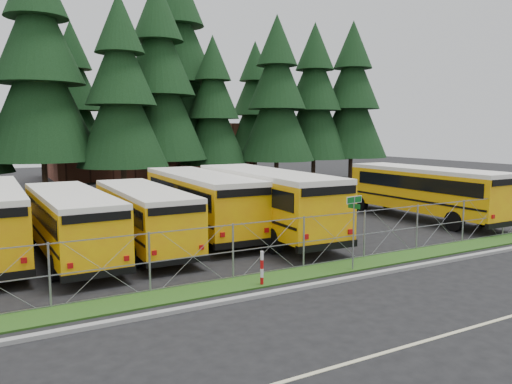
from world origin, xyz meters
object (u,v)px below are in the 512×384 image
(bus_5, at_px, (262,203))
(striped_bollard, at_px, (262,269))
(bus_east, at_px, (421,193))
(street_sign, at_px, (354,217))
(bus_3, at_px, (142,218))
(bus_4, at_px, (198,203))
(bus_2, at_px, (70,225))

(bus_5, bearing_deg, striped_bollard, -117.64)
(bus_east, xyz_separation_m, street_sign, (-10.56, -6.52, 0.50))
(bus_5, distance_m, street_sign, 7.20)
(striped_bollard, bearing_deg, bus_3, 104.79)
(bus_5, bearing_deg, bus_4, 146.67)
(bus_4, distance_m, bus_east, 13.26)
(bus_4, bearing_deg, striped_bollard, -97.15)
(street_sign, xyz_separation_m, striped_bollard, (-3.90, 0.04, -1.43))
(bus_2, xyz_separation_m, bus_3, (3.07, 0.27, -0.02))
(bus_east, bearing_deg, striped_bollard, -156.80)
(bus_2, height_order, bus_3, bus_2)
(street_sign, height_order, striped_bollard, street_sign)
(bus_east, distance_m, street_sign, 12.42)
(bus_5, height_order, street_sign, bus_5)
(bus_2, xyz_separation_m, bus_4, (6.45, 1.95, 0.16))
(bus_3, bearing_deg, bus_east, -2.08)
(bus_2, height_order, bus_4, bus_4)
(bus_2, relative_size, bus_4, 0.90)
(bus_4, height_order, street_sign, bus_4)
(street_sign, bearing_deg, bus_4, 105.18)
(striped_bollard, bearing_deg, bus_4, 80.94)
(bus_3, height_order, bus_4, bus_4)
(bus_3, xyz_separation_m, bus_east, (16.40, -0.86, 0.17))
(bus_4, xyz_separation_m, street_sign, (2.46, -9.06, 0.49))
(street_sign, bearing_deg, bus_5, 88.56)
(bus_2, distance_m, street_sign, 11.41)
(bus_3, height_order, street_sign, street_sign)
(bus_2, relative_size, bus_3, 1.01)
(bus_5, height_order, bus_east, bus_5)
(bus_4, bearing_deg, bus_5, -33.48)
(street_sign, bearing_deg, bus_3, 128.32)
(bus_2, distance_m, bus_east, 19.47)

